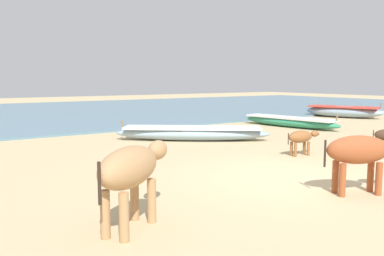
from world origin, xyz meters
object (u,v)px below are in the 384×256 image
at_px(fishing_boat_5, 290,121).
at_px(calf_near_brown, 301,138).
at_px(fishing_boat_0, 192,133).
at_px(fishing_boat_3, 343,111).
at_px(cow_adult_rust, 361,152).
at_px(cow_second_adult_tan, 131,169).

distance_m(fishing_boat_5, calf_near_brown, 6.31).
relative_size(fishing_boat_0, fishing_boat_5, 0.98).
distance_m(fishing_boat_3, cow_adult_rust, 14.55).
bearing_deg(calf_near_brown, cow_adult_rust, -114.12).
bearing_deg(cow_second_adult_tan, fishing_boat_0, 16.08).
bearing_deg(fishing_boat_5, fishing_boat_0, -89.71).
relative_size(fishing_boat_3, cow_adult_rust, 2.73).
height_order(fishing_boat_5, calf_near_brown, calf_near_brown).
height_order(fishing_boat_0, fishing_boat_3, fishing_boat_3).
xyz_separation_m(cow_adult_rust, cow_second_adult_tan, (-3.86, 0.74, 0.06)).
relative_size(fishing_boat_5, cow_adult_rust, 3.11).
relative_size(cow_adult_rust, calf_near_brown, 1.47).
bearing_deg(calf_near_brown, fishing_boat_5, 53.69).
relative_size(fishing_boat_0, cow_adult_rust, 3.03).
xyz_separation_m(fishing_boat_0, fishing_boat_3, (10.75, 2.00, 0.08)).
height_order(fishing_boat_0, cow_second_adult_tan, cow_second_adult_tan).
height_order(fishing_boat_5, cow_second_adult_tan, cow_second_adult_tan).
distance_m(cow_adult_rust, cow_second_adult_tan, 3.93).
relative_size(fishing_boat_5, calf_near_brown, 4.58).
xyz_separation_m(fishing_boat_5, cow_adult_rust, (-6.38, -7.24, 0.49)).
relative_size(fishing_boat_3, cow_second_adult_tan, 2.60).
bearing_deg(cow_second_adult_tan, fishing_boat_3, -7.17).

